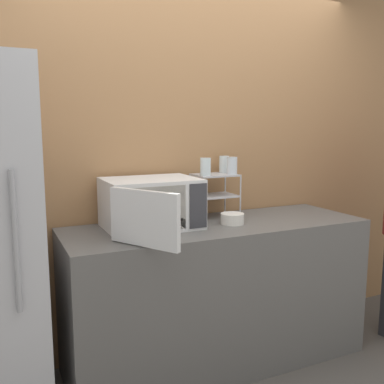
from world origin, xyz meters
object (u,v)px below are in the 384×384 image
at_px(dish_rack, 215,186).
at_px(glass_front_left, 205,167).
at_px(microwave, 151,204).
at_px(bowl, 232,219).
at_px(glass_back_right, 224,164).
at_px(glass_front_right, 232,166).

xyz_separation_m(dish_rack, glass_front_left, (-0.10, -0.06, 0.14)).
relative_size(microwave, bowl, 5.43).
relative_size(microwave, glass_back_right, 6.87).
height_order(microwave, dish_rack, microwave).
height_order(microwave, glass_back_right, glass_back_right).
xyz_separation_m(microwave, glass_front_left, (0.41, 0.07, 0.20)).
bearing_deg(bowl, glass_back_right, 70.81).
bearing_deg(dish_rack, bowl, -90.02).
bearing_deg(glass_back_right, microwave, -163.08).
relative_size(glass_back_right, bowl, 0.79).
distance_m(dish_rack, glass_back_right, 0.18).
xyz_separation_m(microwave, bowl, (0.51, -0.11, -0.12)).
xyz_separation_m(dish_rack, glass_front_right, (0.10, -0.06, 0.14)).
relative_size(microwave, glass_front_left, 6.87).
distance_m(glass_front_left, glass_front_right, 0.20).
bearing_deg(glass_front_left, bowl, -60.59).
distance_m(glass_back_right, glass_front_right, 0.12).
height_order(dish_rack, bowl, dish_rack).
xyz_separation_m(glass_front_left, bowl, (0.10, -0.18, -0.32)).
xyz_separation_m(glass_back_right, glass_front_right, (-0.01, -0.12, 0.00)).
distance_m(microwave, dish_rack, 0.53).
xyz_separation_m(glass_front_right, bowl, (-0.10, -0.18, -0.32)).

